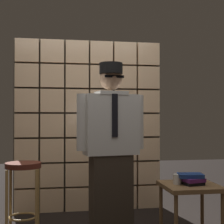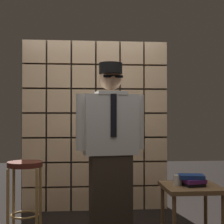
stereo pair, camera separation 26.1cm
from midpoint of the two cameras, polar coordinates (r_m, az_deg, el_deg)
The scene contains 6 objects.
glass_block_wall at distance 4.33m, azimuth -5.58°, elevation -2.22°, with size 1.86×0.10×2.17m.
standing_person at distance 3.27m, azimuth -2.48°, elevation -5.91°, with size 0.68×0.32×1.69m.
bar_stool at distance 3.44m, azimuth -16.81°, elevation -11.18°, with size 0.34×0.34×0.73m.
side_table at distance 3.39m, azimuth 10.74°, elevation -12.95°, with size 0.52×0.52×0.53m.
book_stack at distance 3.35m, azimuth 11.01°, elevation -10.93°, with size 0.25×0.21×0.10m.
coffee_mug at distance 3.35m, azimuth 8.70°, elevation -11.06°, with size 0.13×0.08×0.09m.
Camera 1 is at (-0.41, -2.90, 1.16)m, focal length 54.63 mm.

